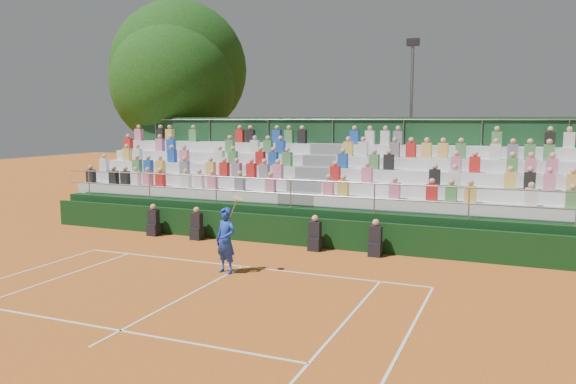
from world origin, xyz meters
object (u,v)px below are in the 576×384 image
at_px(tree_east, 179,70).
at_px(floodlight_mast, 411,110).
at_px(tennis_player, 226,240).
at_px(tree_west, 173,84).

height_order(tree_east, floodlight_mast, tree_east).
xyz_separation_m(tennis_player, floodlight_mast, (2.45, 14.54, 3.84)).
distance_m(tennis_player, floodlight_mast, 15.24).
relative_size(tree_west, floodlight_mast, 1.15).
relative_size(tennis_player, tree_west, 0.24).
height_order(tree_west, tree_east, tree_east).
bearing_deg(floodlight_mast, tree_east, -172.74).
relative_size(tree_west, tree_east, 0.88).
bearing_deg(tree_east, floodlight_mast, 7.26).
bearing_deg(tree_west, tree_east, 110.30).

